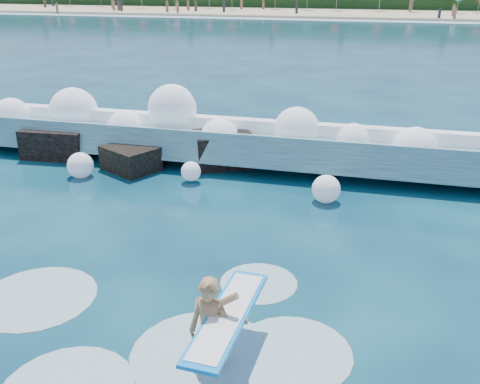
{
  "coord_description": "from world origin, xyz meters",
  "views": [
    {
      "loc": [
        4.32,
        -8.9,
        5.81
      ],
      "look_at": [
        1.5,
        2.0,
        1.2
      ],
      "focal_mm": 40.0,
      "sensor_mm": 36.0,
      "label": 1
    }
  ],
  "objects": [
    {
      "name": "beach",
      "position": [
        0.0,
        78.0,
        0.2
      ],
      "size": [
        140.0,
        20.0,
        0.4
      ],
      "primitive_type": "cube",
      "color": "tan",
      "rests_on": "ground"
    },
    {
      "name": "beachgoers",
      "position": [
        -1.55,
        74.96,
        1.09
      ],
      "size": [
        105.22,
        13.9,
        1.92
      ],
      "color": "#3F332D",
      "rests_on": "ground"
    },
    {
      "name": "surfer_with_board",
      "position": [
        2.2,
        -2.35,
        0.7
      ],
      "size": [
        1.01,
        3.01,
        1.89
      ],
      "color": "#A97F4F",
      "rests_on": "ground"
    },
    {
      "name": "surf_foam",
      "position": [
        1.34,
        -2.04,
        0.0
      ],
      "size": [
        9.12,
        5.51,
        0.12
      ],
      "color": "silver",
      "rests_on": "ground"
    },
    {
      "name": "rock_cluster",
      "position": [
        -3.45,
        6.57,
        0.4
      ],
      "size": [
        7.97,
        3.19,
        1.26
      ],
      "color": "black",
      "rests_on": "ground"
    },
    {
      "name": "breaking_wave",
      "position": [
        -1.15,
        7.58,
        0.59
      ],
      "size": [
        19.62,
        2.99,
        1.69
      ],
      "color": "teal",
      "rests_on": "ground"
    },
    {
      "name": "wet_band",
      "position": [
        0.0,
        67.0,
        0.04
      ],
      "size": [
        140.0,
        5.0,
        0.08
      ],
      "primitive_type": "cube",
      "color": "silver",
      "rests_on": "ground"
    },
    {
      "name": "wave_spray",
      "position": [
        -1.77,
        7.45,
        1.12
      ],
      "size": [
        15.08,
        4.37,
        2.41
      ],
      "color": "white",
      "rests_on": "ground"
    },
    {
      "name": "ground",
      "position": [
        0.0,
        0.0,
        0.0
      ],
      "size": [
        200.0,
        200.0,
        0.0
      ],
      "primitive_type": "plane",
      "color": "#082943",
      "rests_on": "ground"
    }
  ]
}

